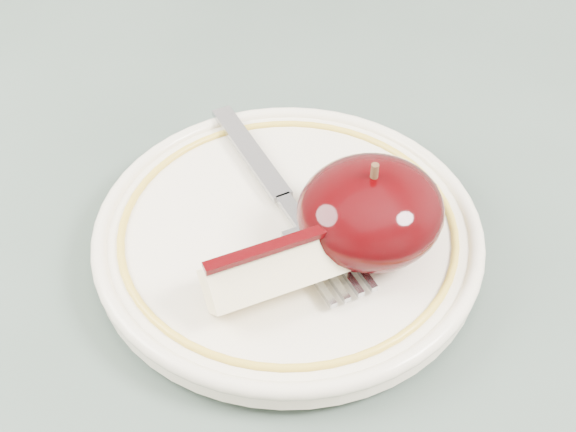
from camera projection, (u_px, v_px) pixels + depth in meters
name	position (u px, v px, depth m)	size (l,w,h in m)	color
plate	(288.00, 234.00, 0.44)	(0.21, 0.21, 0.02)	beige
apple_half	(370.00, 211.00, 0.41)	(0.08, 0.07, 0.06)	black
apple_wedge	(276.00, 269.00, 0.39)	(0.07, 0.04, 0.03)	beige
fork	(284.00, 199.00, 0.45)	(0.03, 0.17, 0.00)	#96999E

